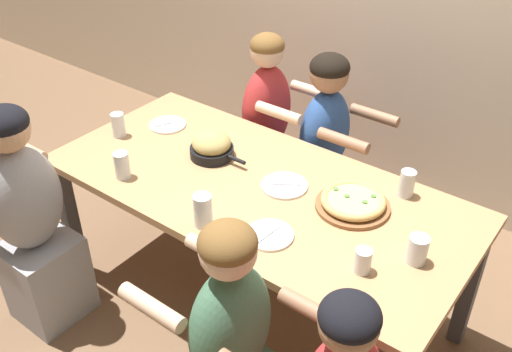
% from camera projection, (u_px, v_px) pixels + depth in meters
% --- Properties ---
extents(ground_plane, '(18.00, 18.00, 0.00)m').
position_uv_depth(ground_plane, '(256.00, 301.00, 3.09)').
color(ground_plane, brown).
rests_on(ground_plane, ground).
extents(dining_table, '(2.02, 0.94, 0.77)m').
position_uv_depth(dining_table, '(256.00, 199.00, 2.70)').
color(dining_table, tan).
rests_on(dining_table, ground).
extents(pizza_board_main, '(0.33, 0.33, 0.06)m').
position_uv_depth(pizza_board_main, '(353.00, 202.00, 2.50)').
color(pizza_board_main, brown).
rests_on(pizza_board_main, dining_table).
extents(skillet_bowl, '(0.32, 0.22, 0.13)m').
position_uv_depth(skillet_bowl, '(212.00, 146.00, 2.84)').
color(skillet_bowl, black).
rests_on(skillet_bowl, dining_table).
extents(empty_plate_a, '(0.20, 0.20, 0.02)m').
position_uv_depth(empty_plate_a, '(269.00, 235.00, 2.35)').
color(empty_plate_a, white).
rests_on(empty_plate_a, dining_table).
extents(empty_plate_b, '(0.20, 0.20, 0.02)m').
position_uv_depth(empty_plate_b, '(168.00, 125.00, 3.12)').
color(empty_plate_b, white).
rests_on(empty_plate_b, dining_table).
extents(empty_plate_c, '(0.22, 0.22, 0.02)m').
position_uv_depth(empty_plate_c, '(284.00, 185.00, 2.64)').
color(empty_plate_c, white).
rests_on(empty_plate_c, dining_table).
extents(drinking_glass_a, '(0.07, 0.07, 0.13)m').
position_uv_depth(drinking_glass_a, '(118.00, 126.00, 3.01)').
color(drinking_glass_a, silver).
rests_on(drinking_glass_a, dining_table).
extents(drinking_glass_b, '(0.07, 0.07, 0.10)m').
position_uv_depth(drinking_glass_b, '(363.00, 262.00, 2.16)').
color(drinking_glass_b, silver).
rests_on(drinking_glass_b, dining_table).
extents(drinking_glass_c, '(0.07, 0.07, 0.13)m').
position_uv_depth(drinking_glass_c, '(122.00, 167.00, 2.68)').
color(drinking_glass_c, silver).
rests_on(drinking_glass_c, dining_table).
extents(drinking_glass_d, '(0.07, 0.07, 0.13)m').
position_uv_depth(drinking_glass_d, '(407.00, 185.00, 2.56)').
color(drinking_glass_d, silver).
rests_on(drinking_glass_d, dining_table).
extents(drinking_glass_e, '(0.08, 0.08, 0.12)m').
position_uv_depth(drinking_glass_e, '(418.00, 250.00, 2.19)').
color(drinking_glass_e, silver).
rests_on(drinking_glass_e, dining_table).
extents(drinking_glass_f, '(0.08, 0.08, 0.15)m').
position_uv_depth(drinking_glass_f, '(204.00, 213.00, 2.38)').
color(drinking_glass_f, silver).
rests_on(drinking_glass_f, dining_table).
extents(diner_near_left, '(0.51, 0.40, 1.21)m').
position_uv_depth(diner_near_left, '(33.00, 227.00, 2.72)').
color(diner_near_left, '#99999E').
rests_on(diner_near_left, ground).
extents(diner_far_center, '(0.51, 0.40, 1.18)m').
position_uv_depth(diner_far_center, '(323.00, 158.00, 3.26)').
color(diner_far_center, '#2D5193').
rests_on(diner_far_center, ground).
extents(diner_far_midleft, '(0.51, 0.40, 1.20)m').
position_uv_depth(diner_far_midleft, '(267.00, 137.00, 3.46)').
color(diner_far_midleft, '#B22D2D').
rests_on(diner_far_midleft, ground).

